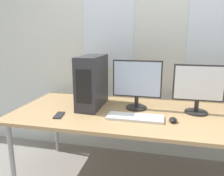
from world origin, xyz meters
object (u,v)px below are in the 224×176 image
object	(u,v)px
monitor_right_near	(198,87)
keyboard	(135,117)
pc_tower	(92,81)
monitor_main	(137,83)
cell_phone	(59,115)
mouse	(173,120)

from	to	relation	value
monitor_right_near	keyboard	bearing A→B (deg)	-153.34
pc_tower	keyboard	xyz separation A→B (m)	(0.43, -0.24, -0.23)
monitor_main	cell_phone	distance (m)	0.73
pc_tower	cell_phone	world-z (taller)	pc_tower
pc_tower	keyboard	world-z (taller)	pc_tower
monitor_main	keyboard	size ratio (longest dim) A/B	0.98
monitor_main	monitor_right_near	world-z (taller)	monitor_main
monitor_main	cell_phone	size ratio (longest dim) A/B	2.74
monitor_right_near	mouse	size ratio (longest dim) A/B	4.86
keyboard	cell_phone	world-z (taller)	keyboard
pc_tower	keyboard	bearing A→B (deg)	-28.77
monitor_right_near	keyboard	size ratio (longest dim) A/B	0.93
cell_phone	monitor_main	bearing A→B (deg)	18.89
pc_tower	mouse	size ratio (longest dim) A/B	5.52
pc_tower	monitor_right_near	bearing A→B (deg)	0.71
monitor_right_near	keyboard	xyz separation A→B (m)	(-0.49, -0.25, -0.22)
pc_tower	keyboard	distance (m)	0.54
monitor_main	monitor_right_near	bearing A→B (deg)	-0.92
pc_tower	monitor_right_near	size ratio (longest dim) A/B	1.13
pc_tower	monitor_main	world-z (taller)	pc_tower
monitor_main	mouse	distance (m)	0.47
mouse	keyboard	bearing A→B (deg)	178.22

